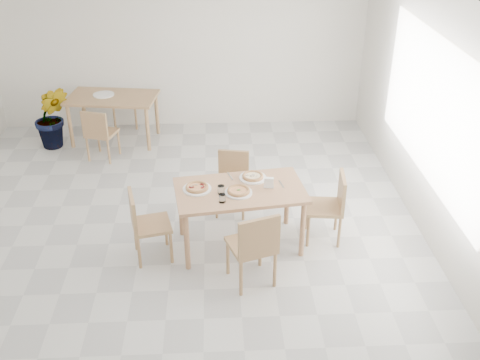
{
  "coord_description": "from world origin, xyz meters",
  "views": [
    {
      "loc": [
        0.52,
        -5.47,
        3.89
      ],
      "look_at": [
        0.79,
        -0.08,
        0.87
      ],
      "focal_mm": 42.0,
      "sensor_mm": 36.0,
      "label": 1
    }
  ],
  "objects_px": {
    "pizza_mushroom": "(253,176)",
    "tumbler_a": "(222,198)",
    "plate_pepperoni": "(197,189)",
    "chair_back_s": "(99,131)",
    "chair_north": "(233,178)",
    "second_table": "(113,102)",
    "chair_west": "(144,221)",
    "plate_mushroom": "(253,178)",
    "pizza_pepperoni": "(197,187)",
    "main_table": "(240,196)",
    "chair_south": "(254,244)",
    "plate_margherita": "(239,192)",
    "pizza_margherita": "(239,191)",
    "chair_back_n": "(127,96)",
    "tumbler_b": "(221,190)",
    "chair_east": "(331,203)",
    "napkin_holder": "(269,183)",
    "potted_plant": "(52,117)",
    "plate_empty": "(104,95)"
  },
  "relations": [
    {
      "from": "chair_west",
      "to": "pizza_mushroom",
      "type": "height_order",
      "value": "chair_west"
    },
    {
      "from": "chair_north",
      "to": "napkin_holder",
      "type": "height_order",
      "value": "napkin_holder"
    },
    {
      "from": "pizza_pepperoni",
      "to": "chair_back_n",
      "type": "xyz_separation_m",
      "value": [
        -1.26,
        3.65,
        -0.29
      ]
    },
    {
      "from": "chair_north",
      "to": "plate_pepperoni",
      "type": "height_order",
      "value": "chair_north"
    },
    {
      "from": "chair_west",
      "to": "second_table",
      "type": "relative_size",
      "value": 0.57
    },
    {
      "from": "tumbler_b",
      "to": "napkin_holder",
      "type": "bearing_deg",
      "value": 10.45
    },
    {
      "from": "tumbler_b",
      "to": "pizza_mushroom",
      "type": "bearing_deg",
      "value": 41.26
    },
    {
      "from": "plate_mushroom",
      "to": "pizza_pepperoni",
      "type": "height_order",
      "value": "pizza_pepperoni"
    },
    {
      "from": "plate_pepperoni",
      "to": "chair_back_s",
      "type": "bearing_deg",
      "value": 123.37
    },
    {
      "from": "chair_west",
      "to": "main_table",
      "type": "bearing_deg",
      "value": -92.67
    },
    {
      "from": "chair_north",
      "to": "second_table",
      "type": "distance_m",
      "value": 2.84
    },
    {
      "from": "plate_pepperoni",
      "to": "plate_empty",
      "type": "relative_size",
      "value": 0.97
    },
    {
      "from": "chair_east",
      "to": "second_table",
      "type": "xyz_separation_m",
      "value": [
        -2.91,
        2.9,
        0.17
      ]
    },
    {
      "from": "chair_east",
      "to": "potted_plant",
      "type": "height_order",
      "value": "potted_plant"
    },
    {
      "from": "tumbler_b",
      "to": "second_table",
      "type": "xyz_separation_m",
      "value": [
        -1.64,
        3.07,
        -0.14
      ]
    },
    {
      "from": "pizza_mushroom",
      "to": "tumbler_a",
      "type": "height_order",
      "value": "tumbler_a"
    },
    {
      "from": "tumbler_b",
      "to": "chair_south",
      "type": "bearing_deg",
      "value": -63.21
    },
    {
      "from": "main_table",
      "to": "chair_south",
      "type": "xyz_separation_m",
      "value": [
        0.11,
        -0.73,
        -0.14
      ]
    },
    {
      "from": "chair_back_n",
      "to": "pizza_margherita",
      "type": "bearing_deg",
      "value": -60.52
    },
    {
      "from": "chair_east",
      "to": "pizza_pepperoni",
      "type": "xyz_separation_m",
      "value": [
        -1.54,
        -0.07,
        0.29
      ]
    },
    {
      "from": "plate_margherita",
      "to": "pizza_margherita",
      "type": "relative_size",
      "value": 1.04
    },
    {
      "from": "chair_west",
      "to": "second_table",
      "type": "distance_m",
      "value": 3.27
    },
    {
      "from": "chair_back_s",
      "to": "plate_empty",
      "type": "distance_m",
      "value": 0.81
    },
    {
      "from": "plate_margherita",
      "to": "plate_empty",
      "type": "bearing_deg",
      "value": 122.26
    },
    {
      "from": "main_table",
      "to": "plate_mushroom",
      "type": "relative_size",
      "value": 4.88
    },
    {
      "from": "napkin_holder",
      "to": "plate_pepperoni",
      "type": "bearing_deg",
      "value": -173.09
    },
    {
      "from": "chair_south",
      "to": "plate_mushroom",
      "type": "height_order",
      "value": "chair_south"
    },
    {
      "from": "plate_margherita",
      "to": "second_table",
      "type": "height_order",
      "value": "plate_margherita"
    },
    {
      "from": "main_table",
      "to": "pizza_pepperoni",
      "type": "xyz_separation_m",
      "value": [
        -0.48,
        0.01,
        0.12
      ]
    },
    {
      "from": "chair_east",
      "to": "tumbler_b",
      "type": "distance_m",
      "value": 1.32
    },
    {
      "from": "main_table",
      "to": "chair_south",
      "type": "height_order",
      "value": "chair_south"
    },
    {
      "from": "napkin_holder",
      "to": "tumbler_b",
      "type": "bearing_deg",
      "value": -162.34
    },
    {
      "from": "chair_east",
      "to": "pizza_margherita",
      "type": "bearing_deg",
      "value": -75.35
    },
    {
      "from": "plate_empty",
      "to": "napkin_holder",
      "type": "bearing_deg",
      "value": -52.62
    },
    {
      "from": "plate_mushroom",
      "to": "plate_pepperoni",
      "type": "bearing_deg",
      "value": -160.65
    },
    {
      "from": "main_table",
      "to": "chair_back_n",
      "type": "bearing_deg",
      "value": 107.54
    },
    {
      "from": "second_table",
      "to": "tumbler_b",
      "type": "bearing_deg",
      "value": -53.71
    },
    {
      "from": "plate_margherita",
      "to": "pizza_mushroom",
      "type": "xyz_separation_m",
      "value": [
        0.18,
        0.32,
        0.02
      ]
    },
    {
      "from": "pizza_pepperoni",
      "to": "chair_back_n",
      "type": "distance_m",
      "value": 3.87
    },
    {
      "from": "chair_west",
      "to": "chair_back_n",
      "type": "xyz_separation_m",
      "value": [
        -0.67,
        3.86,
        0.01
      ]
    },
    {
      "from": "napkin_holder",
      "to": "potted_plant",
      "type": "distance_m",
      "value": 4.16
    },
    {
      "from": "chair_east",
      "to": "tumbler_a",
      "type": "height_order",
      "value": "chair_east"
    },
    {
      "from": "pizza_mushroom",
      "to": "pizza_pepperoni",
      "type": "distance_m",
      "value": 0.67
    },
    {
      "from": "chair_west",
      "to": "chair_east",
      "type": "xyz_separation_m",
      "value": [
        2.13,
        0.27,
        0.01
      ]
    },
    {
      "from": "chair_north",
      "to": "chair_west",
      "type": "height_order",
      "value": "chair_west"
    },
    {
      "from": "second_table",
      "to": "plate_empty",
      "type": "height_order",
      "value": "plate_empty"
    },
    {
      "from": "main_table",
      "to": "chair_back_s",
      "type": "bearing_deg",
      "value": 123.03
    },
    {
      "from": "plate_pepperoni",
      "to": "chair_back_s",
      "type": "xyz_separation_m",
      "value": [
        -1.5,
        2.27,
        -0.29
      ]
    },
    {
      "from": "chair_south",
      "to": "tumbler_a",
      "type": "height_order",
      "value": "chair_south"
    },
    {
      "from": "chair_back_s",
      "to": "chair_south",
      "type": "bearing_deg",
      "value": 142.42
    }
  ]
}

